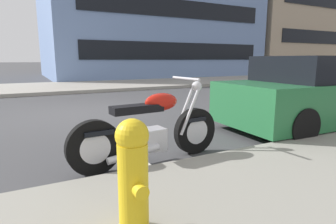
{
  "coord_description": "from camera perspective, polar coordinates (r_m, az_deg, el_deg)",
  "views": [
    {
      "loc": [
        -1.38,
        -7.34,
        1.39
      ],
      "look_at": [
        0.44,
        -3.87,
        0.64
      ],
      "focal_mm": 30.04,
      "sensor_mm": 36.0,
      "label": 1
    }
  ],
  "objects": [
    {
      "name": "parked_car_across_street",
      "position": [
        6.51,
        27.92,
        3.27
      ],
      "size": [
        4.15,
        1.96,
        1.44
      ],
      "rotation": [
        0.0,
        0.0,
        -0.05
      ],
      "color": "#236638",
      "rests_on": "ground"
    },
    {
      "name": "townhouse_corner_block",
      "position": [
        33.85,
        23.49,
        20.2
      ],
      "size": [
        15.45,
        9.94,
        14.9
      ],
      "color": "tan",
      "rests_on": "ground"
    },
    {
      "name": "fire_hydrant",
      "position": [
        2.07,
        -7.13,
        -12.13
      ],
      "size": [
        0.24,
        0.36,
        0.84
      ],
      "color": "gold",
      "rests_on": "sidewalk_near_curb"
    },
    {
      "name": "ground_plane",
      "position": [
        7.59,
        -16.7,
        -0.26
      ],
      "size": [
        260.0,
        260.0,
        0.0
      ],
      "primitive_type": "plane",
      "color": "#3D3D3F"
    },
    {
      "name": "parking_stall_stripe",
      "position": [
        4.1,
        -6.38,
        -9.03
      ],
      "size": [
        0.12,
        2.2,
        0.01
      ],
      "primitive_type": "cube",
      "color": "silver",
      "rests_on": "ground"
    },
    {
      "name": "parked_motorcycle",
      "position": [
        3.77,
        -3.43,
        -3.83
      ],
      "size": [
        2.19,
        0.62,
        1.14
      ],
      "rotation": [
        0.0,
        0.0,
        0.07
      ],
      "color": "black",
      "rests_on": "ground"
    },
    {
      "name": "sidewalk_far_curb",
      "position": [
        19.53,
        15.77,
        6.45
      ],
      "size": [
        120.0,
        5.0,
        0.14
      ],
      "primitive_type": "cube",
      "color": "gray",
      "rests_on": "ground"
    },
    {
      "name": "townhouse_mid_block",
      "position": [
        24.32,
        -4.72,
        17.58
      ],
      "size": [
        15.46,
        11.55,
        8.61
      ],
      "color": "#6B84B2",
      "rests_on": "ground"
    }
  ]
}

